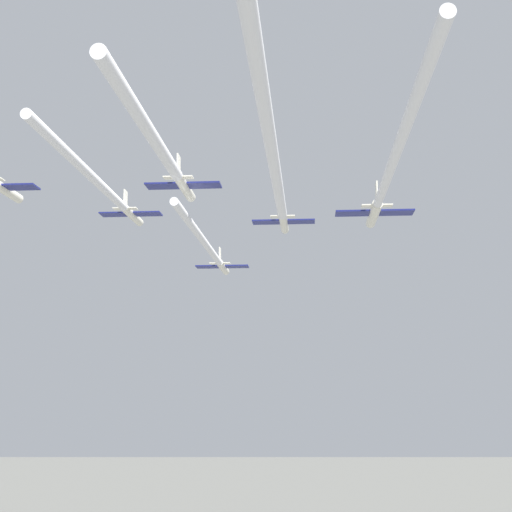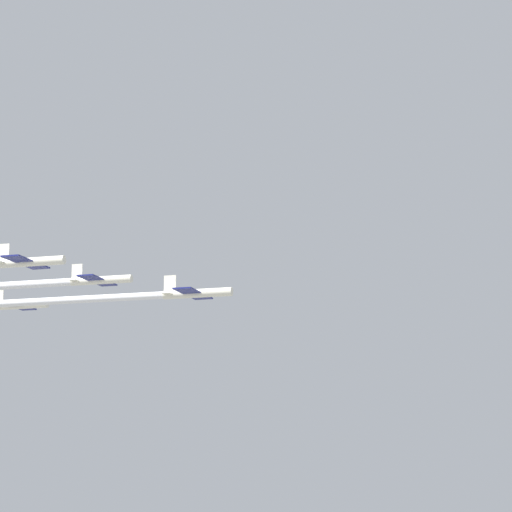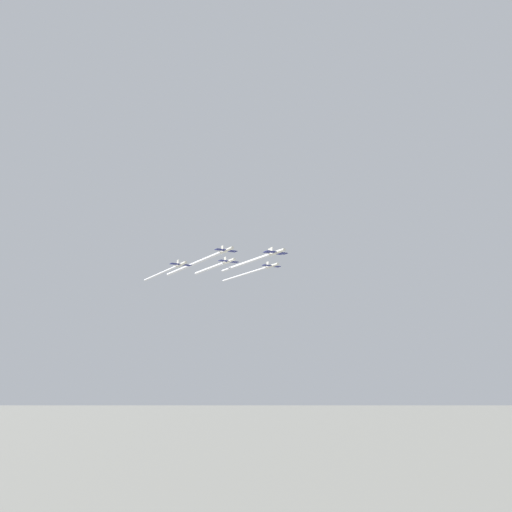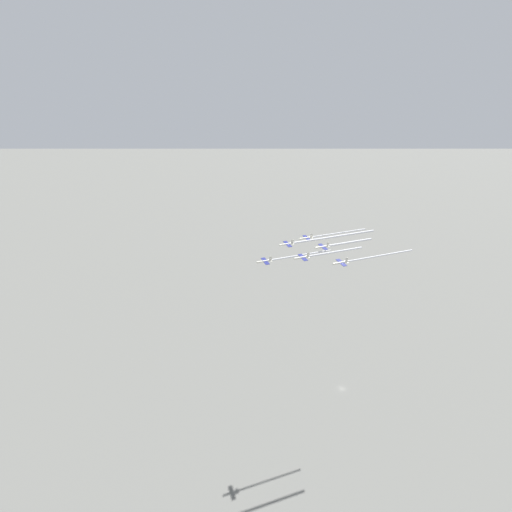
{
  "view_description": "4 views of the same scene",
  "coord_description": "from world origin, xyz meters",
  "views": [
    {
      "loc": [
        31.48,
        -40.83,
        97.71
      ],
      "look_at": [
        -18.67,
        61.52,
        118.61
      ],
      "focal_mm": 50.0,
      "sensor_mm": 36.0,
      "label": 1
    },
    {
      "loc": [
        88.52,
        155.11,
        90.8
      ],
      "look_at": [
        -24.27,
        65.23,
        120.42
      ],
      "focal_mm": 85.0,
      "sensor_mm": 36.0,
      "label": 2
    },
    {
      "loc": [
        11.86,
        222.4,
        77.95
      ],
      "look_at": [
        -16.24,
        50.39,
        116.34
      ],
      "focal_mm": 35.0,
      "sensor_mm": 36.0,
      "label": 3
    },
    {
      "loc": [
        -216.81,
        53.14,
        220.24
      ],
      "look_at": [
        -24.39,
        61.82,
        120.56
      ],
      "focal_mm": 28.0,
      "sensor_mm": 36.0,
      "label": 4
    }
  ],
  "objects": [
    {
      "name": "jet_0",
      "position": [
        -22.4,
        57.03,
        116.46
      ],
      "size": [
        8.64,
        8.87,
        3.01
      ],
      "rotation": [
        0.0,
        0.0,
        0.38
      ],
      "color": "silver"
    },
    {
      "name": "jet_2",
      "position": [
        -6.16,
        44.44,
        119.46
      ],
      "size": [
        8.64,
        8.87,
        3.01
      ],
      "rotation": [
        0.0,
        0.0,
        0.38
      ],
      "color": "silver"
    },
    {
      "name": "smoke_trail_0",
      "position": [
        -14.07,
        36.15,
        116.42
      ],
      "size": [
        14.48,
        34.47,
        0.93
      ],
      "rotation": [
        0.0,
        0.0,
        0.38
      ],
      "color": "white"
    },
    {
      "name": "jet_1",
      "position": [
        -25.52,
        36.72,
        120.9
      ],
      "size": [
        8.64,
        8.87,
        3.01
      ],
      "rotation": [
        0.0,
        0.0,
        0.38
      ],
      "color": "silver"
    },
    {
      "name": "jet_3",
      "position": [
        -28.63,
        16.41,
        119.88
      ],
      "size": [
        8.64,
        8.87,
        3.01
      ],
      "rotation": [
        0.0,
        0.0,
        0.38
      ],
      "color": "silver"
    }
  ]
}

